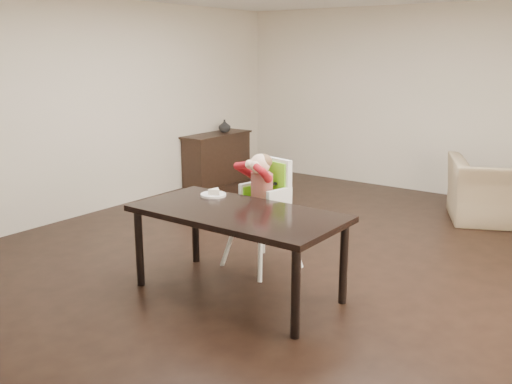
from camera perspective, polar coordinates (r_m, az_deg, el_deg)
ground at (r=5.92m, az=3.75°, el=-6.38°), size 7.00×7.00×0.00m
room_walls at (r=5.55m, az=4.06°, el=11.88°), size 6.02×7.02×2.71m
dining_table at (r=4.81m, az=-1.87°, el=-2.78°), size 1.80×0.90×0.75m
high_chair at (r=5.41m, az=0.77°, el=0.44°), size 0.55×0.55×1.12m
plate at (r=5.26m, az=-4.22°, el=-0.16°), size 0.26×0.26×0.07m
armchair at (r=7.52m, az=23.43°, el=1.05°), size 1.41×1.20×1.04m
sideboard at (r=9.05m, az=-3.92°, el=3.39°), size 0.44×1.26×0.79m
vase at (r=9.12m, az=-3.16°, el=6.59°), size 0.25×0.26×0.19m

